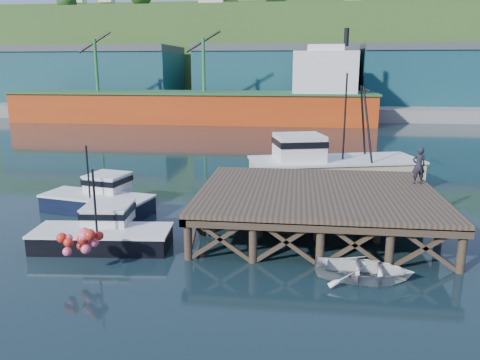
% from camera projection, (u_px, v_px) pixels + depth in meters
% --- Properties ---
extents(ground, '(300.00, 300.00, 0.00)m').
position_uv_depth(ground, '(212.00, 225.00, 25.12)').
color(ground, black).
rests_on(ground, ground).
extents(wharf, '(12.00, 10.00, 2.62)m').
position_uv_depth(wharf, '(317.00, 194.00, 23.83)').
color(wharf, brown).
rests_on(wharf, ground).
extents(far_quay, '(160.00, 40.00, 2.00)m').
position_uv_depth(far_quay, '(276.00, 105.00, 92.43)').
color(far_quay, gray).
rests_on(far_quay, ground).
extents(warehouse_left, '(32.00, 16.00, 9.00)m').
position_uv_depth(warehouse_left, '(94.00, 77.00, 90.50)').
color(warehouse_left, '#195053').
rests_on(warehouse_left, far_quay).
extents(warehouse_mid, '(28.00, 16.00, 9.00)m').
position_uv_depth(warehouse_mid, '(275.00, 77.00, 86.32)').
color(warehouse_mid, '#195053').
rests_on(warehouse_mid, far_quay).
extents(warehouse_right, '(30.00, 16.00, 9.00)m').
position_uv_depth(warehouse_right, '(445.00, 78.00, 82.73)').
color(warehouse_right, '#195053').
rests_on(warehouse_right, far_quay).
extents(cargo_ship, '(55.50, 10.00, 13.75)m').
position_uv_depth(cargo_ship, '(214.00, 101.00, 71.67)').
color(cargo_ship, '#C13D12').
rests_on(cargo_ship, ground).
extents(hillside, '(220.00, 50.00, 22.00)m').
position_uv_depth(hillside, '(282.00, 56.00, 119.03)').
color(hillside, '#2D511E').
rests_on(hillside, ground).
extents(boat_navy, '(6.82, 4.21, 4.06)m').
position_uv_depth(boat_navy, '(100.00, 198.00, 27.31)').
color(boat_navy, black).
rests_on(boat_navy, ground).
extents(boat_black, '(6.51, 5.44, 3.91)m').
position_uv_depth(boat_black, '(104.00, 232.00, 21.95)').
color(boat_black, black).
rests_on(boat_black, ground).
extents(trawler, '(12.44, 7.10, 7.87)m').
position_uv_depth(trawler, '(331.00, 164.00, 32.80)').
color(trawler, beige).
rests_on(trawler, ground).
extents(dinghy, '(4.15, 3.19, 0.80)m').
position_uv_depth(dinghy, '(364.00, 270.00, 18.57)').
color(dinghy, white).
rests_on(dinghy, ground).
extents(dockworker, '(0.79, 0.59, 1.99)m').
position_uv_depth(dockworker, '(419.00, 166.00, 24.98)').
color(dockworker, black).
rests_on(dockworker, wharf).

